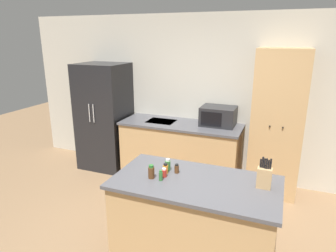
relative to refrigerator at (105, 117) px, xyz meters
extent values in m
cube|color=beige|center=(2.04, 0.38, 0.39)|extent=(7.20, 0.06, 2.60)
cube|color=black|center=(0.00, 0.00, 0.00)|extent=(0.80, 0.70, 1.82)
cylinder|color=silver|center=(-0.04, -0.36, 0.15)|extent=(0.02, 0.02, 0.30)
cylinder|color=silver|center=(0.04, -0.36, 0.15)|extent=(0.02, 0.02, 0.30)
cube|color=tan|center=(1.40, 0.01, -0.46)|extent=(1.87, 0.67, 0.90)
cube|color=#4C4C51|center=(1.40, 0.01, 0.01)|extent=(1.91, 0.71, 0.03)
cube|color=#9EA0A3|center=(1.07, 0.01, 0.02)|extent=(0.44, 0.34, 0.01)
cube|color=tan|center=(2.82, 0.08, 0.14)|extent=(0.69, 0.53, 2.10)
sphere|color=black|center=(2.74, -0.20, 0.18)|extent=(0.02, 0.02, 0.02)
sphere|color=black|center=(2.90, -0.20, 0.18)|extent=(0.02, 0.02, 0.02)
cube|color=tan|center=(2.18, -1.80, -0.46)|extent=(1.51, 0.78, 0.91)
cube|color=#4C4C51|center=(2.18, -1.80, 0.01)|extent=(1.57, 0.84, 0.03)
cube|color=#232326|center=(1.97, 0.13, 0.17)|extent=(0.52, 0.40, 0.29)
cube|color=black|center=(1.91, -0.07, 0.17)|extent=(0.31, 0.01, 0.20)
cube|color=tan|center=(2.79, -1.70, 0.13)|extent=(0.13, 0.08, 0.19)
cylinder|color=black|center=(2.75, -1.68, 0.26)|extent=(0.02, 0.02, 0.08)
cylinder|color=black|center=(2.77, -1.69, 0.27)|extent=(0.02, 0.02, 0.10)
cylinder|color=black|center=(2.78, -1.70, 0.27)|extent=(0.02, 0.02, 0.09)
cylinder|color=black|center=(2.80, -1.70, 0.27)|extent=(0.02, 0.02, 0.10)
cylinder|color=black|center=(2.82, -1.69, 0.26)|extent=(0.02, 0.02, 0.08)
cylinder|color=black|center=(2.83, -1.69, 0.27)|extent=(0.02, 0.02, 0.09)
cylinder|color=#563319|center=(1.77, -1.90, 0.09)|extent=(0.06, 0.06, 0.11)
cylinder|color=#286628|center=(1.77, -1.90, 0.15)|extent=(0.05, 0.05, 0.02)
cylinder|color=#337033|center=(1.88, -1.91, 0.07)|extent=(0.04, 0.04, 0.08)
cylinder|color=#286628|center=(1.88, -1.91, 0.13)|extent=(0.03, 0.03, 0.02)
cylinder|color=#563319|center=(1.96, -1.70, 0.07)|extent=(0.05, 0.05, 0.08)
cylinder|color=black|center=(1.96, -1.70, 0.12)|extent=(0.03, 0.03, 0.02)
cylinder|color=#B2281E|center=(1.88, -1.83, 0.07)|extent=(0.05, 0.05, 0.07)
cylinder|color=silver|center=(1.88, -1.83, 0.11)|extent=(0.04, 0.04, 0.02)
cylinder|color=#337033|center=(1.85, -1.67, 0.08)|extent=(0.05, 0.05, 0.10)
cylinder|color=silver|center=(1.85, -1.67, 0.14)|extent=(0.04, 0.04, 0.02)
cylinder|color=orange|center=(1.86, -1.75, 0.07)|extent=(0.05, 0.05, 0.09)
cylinder|color=black|center=(1.86, -1.75, 0.13)|extent=(0.04, 0.04, 0.02)
camera|label=1|loc=(2.89, -4.27, 1.34)|focal=32.00mm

